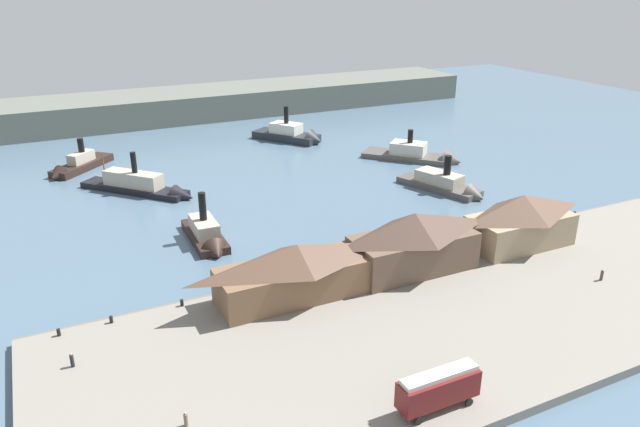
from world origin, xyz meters
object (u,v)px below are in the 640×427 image
at_px(ferry_shed_west_terminal, 413,241).
at_px(ferry_moored_east, 448,186).
at_px(mooring_post_west, 574,214).
at_px(mooring_post_east, 111,319).
at_px(ferry_shed_east_terminal, 298,270).
at_px(mooring_post_center_east, 59,332).
at_px(street_tram, 438,387).
at_px(ferry_mid_harbor, 422,156).
at_px(ferry_near_quay, 207,236).
at_px(pedestrian_near_cart, 72,360).
at_px(ferry_approaching_west, 76,166).
at_px(ferry_shed_central_terminal, 521,220).
at_px(pedestrian_near_west_shed, 186,419).
at_px(pedestrian_walking_west, 602,275).
at_px(ferry_moored_west, 144,186).
at_px(ferry_outer_harbor, 293,135).
at_px(mooring_post_center_west, 182,303).

relative_size(ferry_shed_west_terminal, ferry_moored_east, 0.92).
height_order(mooring_post_west, mooring_post_east, same).
relative_size(ferry_shed_east_terminal, mooring_post_west, 24.57).
bearing_deg(mooring_post_center_east, street_tram, -42.69).
height_order(ferry_mid_harbor, ferry_near_quay, ferry_near_quay).
bearing_deg(mooring_post_west, ferry_near_quay, 162.00).
bearing_deg(pedestrian_near_cart, ferry_approaching_west, 84.43).
distance_m(ferry_shed_central_terminal, ferry_mid_harbor, 51.23).
bearing_deg(ferry_near_quay, pedestrian_near_cart, -130.09).
relative_size(ferry_shed_east_terminal, pedestrian_near_west_shed, 13.90).
height_order(ferry_shed_east_terminal, pedestrian_walking_west, ferry_shed_east_terminal).
bearing_deg(ferry_moored_east, mooring_post_center_east, -162.79).
xyz_separation_m(mooring_post_center_east, ferry_near_quay, (24.16, 20.38, -0.26)).
bearing_deg(ferry_approaching_west, mooring_post_west, -42.62).
bearing_deg(pedestrian_near_cart, ferry_moored_west, 71.87).
bearing_deg(mooring_post_east, ferry_approaching_west, 87.99).
bearing_deg(ferry_near_quay, pedestrian_near_west_shed, -108.66).
height_order(ferry_shed_east_terminal, pedestrian_near_west_shed, ferry_shed_east_terminal).
relative_size(pedestrian_near_cart, ferry_mid_harbor, 0.08).
distance_m(ferry_shed_east_terminal, pedestrian_near_cart, 29.20).
xyz_separation_m(street_tram, ferry_outer_harbor, (30.17, 104.64, -2.08)).
distance_m(ferry_approaching_west, ferry_near_quay, 53.40).
distance_m(pedestrian_walking_west, mooring_post_center_west, 58.48).
distance_m(ferry_shed_central_terminal, pedestrian_near_west_shed, 60.95).
relative_size(ferry_shed_east_terminal, mooring_post_center_east, 24.57).
relative_size(ferry_shed_west_terminal, mooring_post_west, 20.70).
bearing_deg(mooring_post_center_west, ferry_mid_harbor, 32.42).
bearing_deg(ferry_near_quay, ferry_approaching_west, 106.94).
height_order(ferry_moored_west, ferry_near_quay, ferry_moored_west).
relative_size(ferry_shed_central_terminal, ferry_outer_harbor, 0.87).
bearing_deg(ferry_shed_east_terminal, ferry_moored_west, 100.71).
height_order(ferry_shed_central_terminal, ferry_mid_harbor, ferry_shed_central_terminal).
height_order(mooring_post_west, mooring_post_center_west, same).
bearing_deg(ferry_outer_harbor, ferry_near_quay, -126.02).
xyz_separation_m(ferry_shed_east_terminal, pedestrian_walking_west, (40.51, -14.92, -3.08)).
bearing_deg(mooring_post_center_west, mooring_post_west, -0.06).
bearing_deg(pedestrian_walking_west, ferry_mid_harbor, 77.83).
xyz_separation_m(ferry_shed_east_terminal, ferry_approaching_west, (-21.17, 75.26, -3.76)).
height_order(ferry_shed_central_terminal, pedestrian_near_cart, ferry_shed_central_terminal).
xyz_separation_m(mooring_post_center_west, ferry_approaching_west, (-6.42, 71.06, -0.36)).
bearing_deg(ferry_mid_harbor, ferry_shed_central_terminal, -107.93).
bearing_deg(ferry_outer_harbor, ferry_shed_east_terminal, -113.24).
relative_size(mooring_post_west, mooring_post_center_west, 1.00).
height_order(ferry_shed_west_terminal, mooring_post_west, ferry_shed_west_terminal).
relative_size(ferry_shed_east_terminal, ferry_shed_west_terminal, 1.19).
distance_m(pedestrian_near_cart, mooring_post_center_west, 16.02).
distance_m(ferry_mid_harbor, ferry_outer_harbor, 36.41).
bearing_deg(mooring_post_east, mooring_post_center_west, 1.12).
distance_m(street_tram, mooring_post_center_east, 45.03).
bearing_deg(mooring_post_west, ferry_mid_harbor, 92.70).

